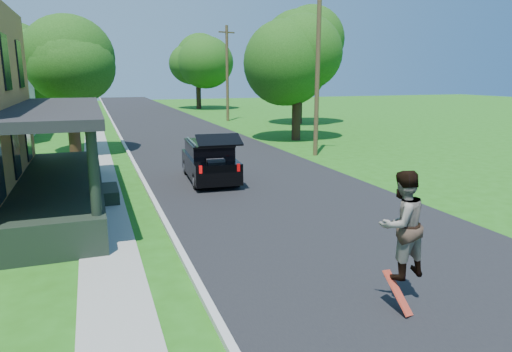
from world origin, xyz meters
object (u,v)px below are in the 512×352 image
object	(u,v)px
skateboarder	(401,225)
tree_right_near	(297,53)
utility_pole_near	(318,67)
black_suv	(210,161)

from	to	relation	value
skateboarder	tree_right_near	size ratio (longest dim) A/B	0.24
tree_right_near	skateboarder	bearing A→B (deg)	-109.71
skateboarder	tree_right_near	xyz separation A→B (m)	(7.17, 20.02, 3.85)
skateboarder	tree_right_near	bearing A→B (deg)	-117.24
skateboarder	utility_pole_near	bearing A→B (deg)	-119.26
utility_pole_near	tree_right_near	bearing A→B (deg)	90.58
black_suv	tree_right_near	distance (m)	13.04
tree_right_near	utility_pole_near	bearing A→B (deg)	-104.24
skateboarder	black_suv	bearing A→B (deg)	-93.50
black_suv	skateboarder	xyz separation A→B (m)	(0.75, -10.72, 0.71)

